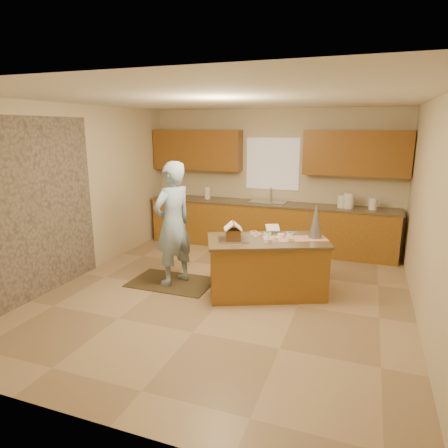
{
  "coord_description": "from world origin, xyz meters",
  "views": [
    {
      "loc": [
        1.79,
        -4.98,
        2.34
      ],
      "look_at": [
        -0.1,
        0.2,
        1.0
      ],
      "focal_mm": 31.78,
      "sensor_mm": 36.0,
      "label": 1
    }
  ],
  "objects": [
    {
      "name": "floor",
      "position": [
        0.0,
        0.0,
        0.0
      ],
      "size": [
        5.5,
        5.5,
        0.0
      ],
      "primitive_type": "plane",
      "color": "tan",
      "rests_on": "ground"
    },
    {
      "name": "cookbook",
      "position": [
        0.51,
        0.63,
        0.9
      ],
      "size": [
        0.24,
        0.22,
        0.08
      ],
      "primitive_type": "cube",
      "rotation": [
        -1.13,
        0.0,
        0.41
      ],
      "color": "white",
      "rests_on": "island_top"
    },
    {
      "name": "canister_a",
      "position": [
        1.38,
        2.45,
        1.03
      ],
      "size": [
        0.17,
        0.17,
        0.23
      ],
      "primitive_type": "cylinder",
      "color": "white",
      "rests_on": "back_counter_top"
    },
    {
      "name": "canister_c",
      "position": [
        1.91,
        2.45,
        1.02
      ],
      "size": [
        0.15,
        0.15,
        0.21
      ],
      "primitive_type": "cylinder",
      "color": "white",
      "rests_on": "back_counter_top"
    },
    {
      "name": "baking_tray",
      "position": [
        0.09,
        0.03,
        0.83
      ],
      "size": [
        0.49,
        0.44,
        0.02
      ],
      "primitive_type": "cube",
      "rotation": [
        0.0,
        0.0,
        0.41
      ],
      "color": "silver",
      "rests_on": "island_top"
    },
    {
      "name": "window_curtain",
      "position": [
        0.0,
        2.72,
        1.65
      ],
      "size": [
        1.05,
        0.03,
        1.0
      ],
      "primitive_type": "cube",
      "color": "white",
      "rests_on": "wall_back"
    },
    {
      "name": "ceiling",
      "position": [
        0.0,
        0.0,
        2.7
      ],
      "size": [
        5.5,
        5.5,
        0.0
      ],
      "primitive_type": "plane",
      "color": "silver",
      "rests_on": "floor"
    },
    {
      "name": "back_counter_base",
      "position": [
        0.0,
        2.45,
        0.44
      ],
      "size": [
        4.8,
        0.6,
        0.88
      ],
      "primitive_type": "cube",
      "color": "#A16521",
      "rests_on": "floor"
    },
    {
      "name": "island_base",
      "position": [
        0.52,
        0.27,
        0.39
      ],
      "size": [
        1.78,
        1.36,
        0.78
      ],
      "primitive_type": "cube",
      "rotation": [
        0.0,
        0.0,
        0.41
      ],
      "color": "#A16521",
      "rests_on": "floor"
    },
    {
      "name": "upper_cabinet_right",
      "position": [
        1.55,
        2.57,
        1.9
      ],
      "size": [
        1.85,
        0.35,
        0.8
      ],
      "primitive_type": "cube",
      "color": "brown",
      "rests_on": "wall_back"
    },
    {
      "name": "table_runner",
      "position": [
        0.89,
        0.43,
        0.82
      ],
      "size": [
        0.94,
        0.64,
        0.01
      ],
      "primitive_type": "cube",
      "rotation": [
        0.0,
        0.0,
        0.41
      ],
      "color": "#B9250D",
      "rests_on": "island_top"
    },
    {
      "name": "wall_left",
      "position": [
        -2.5,
        0.0,
        1.35
      ],
      "size": [
        5.5,
        5.5,
        0.0
      ],
      "primitive_type": "plane",
      "color": "beige",
      "rests_on": "floor"
    },
    {
      "name": "stone_accent",
      "position": [
        -2.48,
        -0.8,
        1.25
      ],
      "size": [
        0.0,
        2.5,
        2.5
      ],
      "primitive_type": "plane",
      "rotation": [
        1.57,
        0.0,
        1.57
      ],
      "color": "gray",
      "rests_on": "wall_left"
    },
    {
      "name": "candy_bowls",
      "position": [
        0.58,
        0.36,
        0.84
      ],
      "size": [
        0.66,
        0.54,
        0.05
      ],
      "color": "white",
      "rests_on": "island_top"
    },
    {
      "name": "sink",
      "position": [
        0.0,
        2.45,
        0.89
      ],
      "size": [
        0.7,
        0.45,
        0.12
      ],
      "primitive_type": "cube",
      "color": "silver",
      "rests_on": "back_counter_top"
    },
    {
      "name": "wall_right",
      "position": [
        2.5,
        0.0,
        1.35
      ],
      "size": [
        5.5,
        5.5,
        0.0
      ],
      "primitive_type": "plane",
      "color": "beige",
      "rests_on": "floor"
    },
    {
      "name": "island_top",
      "position": [
        0.52,
        0.27,
        0.8
      ],
      "size": [
        1.87,
        1.46,
        0.04
      ],
      "primitive_type": "cube",
      "rotation": [
        0.0,
        0.0,
        0.41
      ],
      "color": "brown",
      "rests_on": "island_base"
    },
    {
      "name": "paper_towel",
      "position": [
        -1.28,
        2.45,
        1.04
      ],
      "size": [
        0.11,
        0.11,
        0.25
      ],
      "primitive_type": "cylinder",
      "color": "white",
      "rests_on": "back_counter_top"
    },
    {
      "name": "back_counter_top",
      "position": [
        0.0,
        2.45,
        0.9
      ],
      "size": [
        4.85,
        0.63,
        0.04
      ],
      "primitive_type": "cube",
      "color": "brown",
      "rests_on": "back_counter_base"
    },
    {
      "name": "upper_cabinet_left",
      "position": [
        -1.55,
        2.57,
        1.9
      ],
      "size": [
        1.85,
        0.35,
        0.8
      ],
      "primitive_type": "cube",
      "color": "brown",
      "rests_on": "wall_back"
    },
    {
      "name": "wall_back",
      "position": [
        0.0,
        2.75,
        1.35
      ],
      "size": [
        5.5,
        5.5,
        0.0
      ],
      "primitive_type": "plane",
      "color": "beige",
      "rests_on": "floor"
    },
    {
      "name": "tinsel_tree",
      "position": [
        1.14,
        0.58,
        1.06
      ],
      "size": [
        0.26,
        0.26,
        0.49
      ],
      "primitive_type": "cone",
      "rotation": [
        0.0,
        0.0,
        0.41
      ],
      "color": "#AEB0BA",
      "rests_on": "island_top"
    },
    {
      "name": "wall_front",
      "position": [
        0.0,
        -2.75,
        1.35
      ],
      "size": [
        5.5,
        5.5,
        0.0
      ],
      "primitive_type": "plane",
      "color": "beige",
      "rests_on": "floor"
    },
    {
      "name": "faucet",
      "position": [
        0.0,
        2.63,
        1.06
      ],
      "size": [
        0.03,
        0.03,
        0.28
      ],
      "primitive_type": "cylinder",
      "color": "silver",
      "rests_on": "back_counter_top"
    },
    {
      "name": "rug",
      "position": [
        -0.95,
        0.16,
        0.01
      ],
      "size": [
        1.27,
        0.83,
        0.01
      ],
      "primitive_type": "cube",
      "color": "black",
      "rests_on": "floor"
    },
    {
      "name": "canister_b",
      "position": [
        1.49,
        2.45,
        1.05
      ],
      "size": [
        0.19,
        0.19,
        0.27
      ],
      "primitive_type": "cylinder",
      "color": "white",
      "rests_on": "back_counter_top"
    },
    {
      "name": "gingerbread_house",
      "position": [
        0.09,
        0.03,
        0.93
      ],
      "size": [
        0.32,
        0.32,
        0.25
      ],
      "color": "brown",
      "rests_on": "baking_tray"
    },
    {
      "name": "boy",
      "position": [
        -0.9,
        0.16,
        0.95
      ],
      "size": [
        0.67,
        0.8,
        1.87
      ],
      "primitive_type": "imported",
      "rotation": [
        0.0,
        0.0,
        -1.96
      ],
      "color": "#8DADC8",
      "rests_on": "rug"
    }
  ]
}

